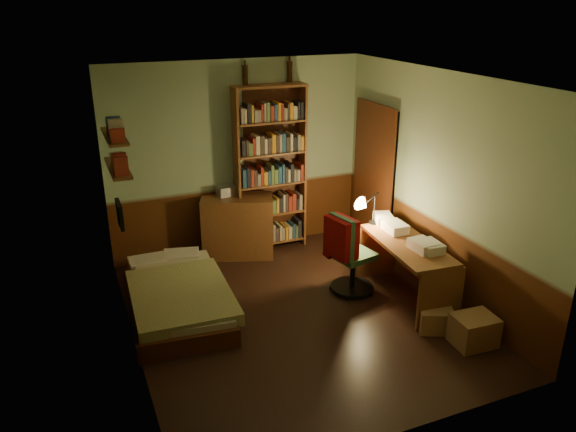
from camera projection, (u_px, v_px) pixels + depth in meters
name	position (u px, v px, depth m)	size (l,w,h in m)	color
floor	(297.00, 316.00, 6.29)	(3.50, 4.00, 0.02)	black
ceiling	(298.00, 77.00, 5.34)	(3.50, 4.00, 0.02)	silver
wall_back	(238.00, 158.00, 7.54)	(3.50, 0.02, 2.60)	#8DA985
wall_left	(123.00, 232.00, 5.18)	(0.02, 4.00, 2.60)	#8DA985
wall_right	(437.00, 186.00, 6.45)	(0.02, 4.00, 2.60)	#8DA985
wall_front	(407.00, 295.00, 4.09)	(3.50, 0.02, 2.60)	#8DA985
doorway	(374.00, 179.00, 7.66)	(0.06, 0.90, 2.00)	black
door_trim	(372.00, 180.00, 7.64)	(0.02, 0.98, 2.08)	#401D0D
bed	(177.00, 287.00, 6.31)	(1.00, 1.88, 0.56)	olive
dresser	(238.00, 226.00, 7.61)	(0.95, 0.47, 0.84)	brown
mini_stereo	(226.00, 191.00, 7.51)	(0.24, 0.18, 0.13)	#B2B2B7
bookshelf	(270.00, 170.00, 7.61)	(0.98, 0.30, 2.28)	brown
bottle_left	(245.00, 75.00, 7.14)	(0.07, 0.07, 0.25)	black
bottle_right	(290.00, 72.00, 7.36)	(0.07, 0.07, 0.27)	black
desk	(405.00, 271.00, 6.49)	(0.56, 1.34, 0.72)	brown
paper_stack	(383.00, 219.00, 6.91)	(0.20, 0.28, 0.11)	silver
desk_lamp	(375.00, 200.00, 6.81)	(0.18, 0.18, 0.60)	black
office_chair	(354.00, 249.00, 6.62)	(0.55, 0.48, 1.10)	#38613B
red_jacket	(351.00, 195.00, 6.05)	(0.21, 0.39, 0.47)	maroon
wall_shelf_lower	(118.00, 168.00, 6.06)	(0.20, 0.90, 0.03)	brown
wall_shelf_upper	(114.00, 136.00, 5.93)	(0.20, 0.90, 0.03)	brown
framed_picture	(120.00, 214.00, 5.73)	(0.04, 0.32, 0.26)	black
cardboard_box_a	(474.00, 330.00, 5.71)	(0.42, 0.34, 0.32)	olive
cardboard_box_b	(435.00, 319.00, 5.97)	(0.35, 0.29, 0.25)	olive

